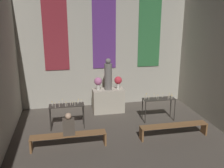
{
  "coord_description": "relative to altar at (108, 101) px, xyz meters",
  "views": [
    {
      "loc": [
        -1.8,
        0.7,
        4.05
      ],
      "look_at": [
        0.0,
        9.66,
        1.44
      ],
      "focal_mm": 40.0,
      "sensor_mm": 36.0,
      "label": 1
    }
  ],
  "objects": [
    {
      "name": "pew_back_left",
      "position": [
        -1.75,
        -2.67,
        -0.16
      ],
      "size": [
        2.33,
        0.36,
        0.44
      ],
      "color": "brown",
      "rests_on": "ground_plane"
    },
    {
      "name": "person_seated",
      "position": [
        -1.73,
        -2.67,
        0.26
      ],
      "size": [
        0.36,
        0.24,
        0.71
      ],
      "color": "#4C4238",
      "rests_on": "pew_back_left"
    },
    {
      "name": "statue",
      "position": [
        0.0,
        0.0,
        1.1
      ],
      "size": [
        0.31,
        0.31,
        1.31
      ],
      "color": "slate",
      "rests_on": "altar"
    },
    {
      "name": "altar",
      "position": [
        0.0,
        0.0,
        0.0
      ],
      "size": [
        1.3,
        0.65,
        0.99
      ],
      "color": "#BCB29E",
      "rests_on": "ground_plane"
    },
    {
      "name": "candle_rack_right",
      "position": [
        1.75,
        -1.25,
        0.27
      ],
      "size": [
        1.24,
        0.43,
        1.09
      ],
      "color": "#332D28",
      "rests_on": "ground_plane"
    },
    {
      "name": "candle_rack_left",
      "position": [
        -1.75,
        -1.25,
        0.27
      ],
      "size": [
        1.24,
        0.43,
        1.09
      ],
      "color": "#332D28",
      "rests_on": "ground_plane"
    },
    {
      "name": "pew_back_right",
      "position": [
        1.75,
        -2.67,
        -0.16
      ],
      "size": [
        2.33,
        0.36,
        0.44
      ],
      "color": "brown",
      "rests_on": "ground_plane"
    },
    {
      "name": "flower_vase_left",
      "position": [
        -0.42,
        0.0,
        0.83
      ],
      "size": [
        0.32,
        0.32,
        0.54
      ],
      "color": "beige",
      "rests_on": "altar"
    },
    {
      "name": "wall_back",
      "position": [
        0.0,
        0.98,
        2.2
      ],
      "size": [
        7.49,
        0.16,
        5.34
      ],
      "color": "#B2AD9E",
      "rests_on": "ground_plane"
    },
    {
      "name": "flower_vase_right",
      "position": [
        0.42,
        0.0,
        0.83
      ],
      "size": [
        0.32,
        0.32,
        0.54
      ],
      "color": "beige",
      "rests_on": "altar"
    }
  ]
}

